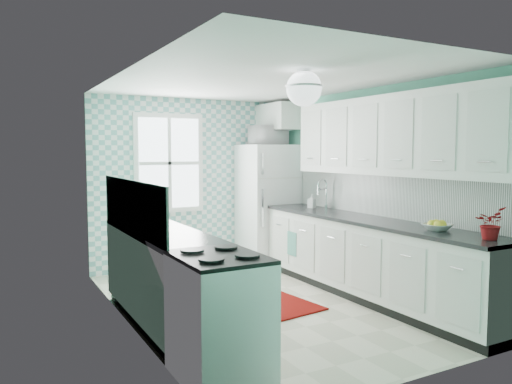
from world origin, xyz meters
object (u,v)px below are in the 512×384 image
fruit_bowl (437,227)px  microwave (268,135)px  sink (314,210)px  fridge (268,204)px  ceiling_light (304,88)px  potted_plant (490,223)px  stove (220,315)px

fruit_bowl → microwave: bearing=91.6°
sink → fruit_bowl: bearing=-87.4°
fruit_bowl → microwave: 3.34m
fridge → microwave: size_ratio=3.45×
sink → microwave: bearing=97.6°
sink → ceiling_light: bearing=-125.9°
sink → fruit_bowl: 2.10m
fridge → microwave: microwave is taller
ceiling_light → potted_plant: (1.20, -1.17, -1.24)m
stove → microwave: (2.31, 3.27, 1.48)m
stove → fruit_bowl: (2.40, 0.08, 0.49)m
ceiling_light → fruit_bowl: bearing=-26.2°
sink → microwave: size_ratio=1.07×
fruit_bowl → potted_plant: 0.59m
ceiling_light → fridge: bearing=66.9°
sink → microwave: 1.51m
ceiling_light → microwave: (1.11, 2.60, -0.35)m
ceiling_light → fridge: size_ratio=0.19×
fridge → stove: fridge is taller
potted_plant → ceiling_light: bearing=135.7°
potted_plant → microwave: 3.88m
fridge → sink: bearing=-89.1°
fruit_bowl → potted_plant: (0.00, -0.58, 0.11)m
fruit_bowl → stove: bearing=-178.2°
ceiling_light → fridge: ceiling_light is taller
fridge → potted_plant: (0.09, -3.77, 0.17)m
ceiling_light → potted_plant: bearing=-44.3°
ceiling_light → stove: (-1.20, -0.66, -1.83)m
potted_plant → microwave: size_ratio=0.55×
ceiling_light → sink: ceiling_light is taller
fruit_bowl → sink: bearing=89.9°
stove → sink: 3.27m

